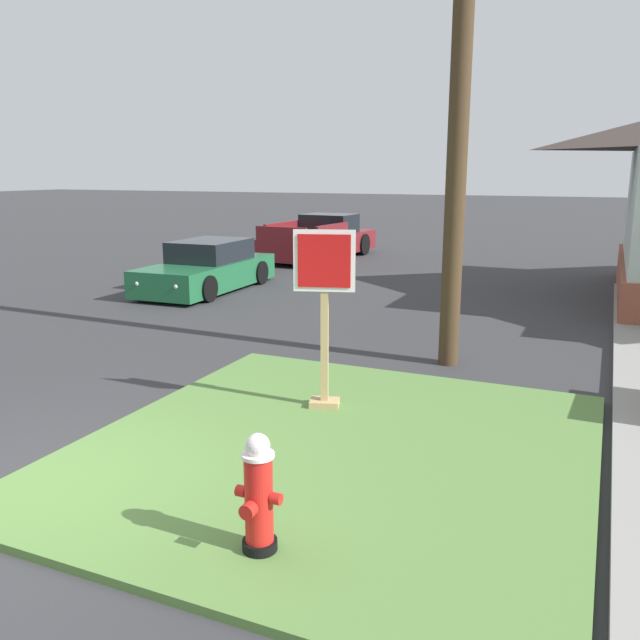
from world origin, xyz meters
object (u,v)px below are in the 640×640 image
at_px(parked_sedan_green, 208,269).
at_px(stop_sign, 324,322).
at_px(pickup_truck_maroon, 321,240).
at_px(fire_hydrant, 259,496).
at_px(manhole_cover, 217,414).

bearing_deg(parked_sedan_green, stop_sign, -47.70).
bearing_deg(pickup_truck_maroon, fire_hydrant, -67.73).
bearing_deg(manhole_cover, parked_sedan_green, 123.92).
bearing_deg(stop_sign, parked_sedan_green, 132.30).
xyz_separation_m(fire_hydrant, parked_sedan_green, (-6.96, 9.87, 0.01)).
xyz_separation_m(manhole_cover, pickup_truck_maroon, (-4.86, 14.23, 0.61)).
height_order(parked_sedan_green, pickup_truck_maroon, pickup_truck_maroon).
height_order(stop_sign, manhole_cover, stop_sign).
bearing_deg(fire_hydrant, pickup_truck_maroon, 112.27).
bearing_deg(pickup_truck_maroon, manhole_cover, -71.15).
xyz_separation_m(manhole_cover, parked_sedan_green, (-4.97, 7.39, 0.53)).
distance_m(parked_sedan_green, pickup_truck_maroon, 6.84).
relative_size(fire_hydrant, stop_sign, 0.44).
height_order(fire_hydrant, pickup_truck_maroon, pickup_truck_maroon).
bearing_deg(fire_hydrant, manhole_cover, 128.63).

